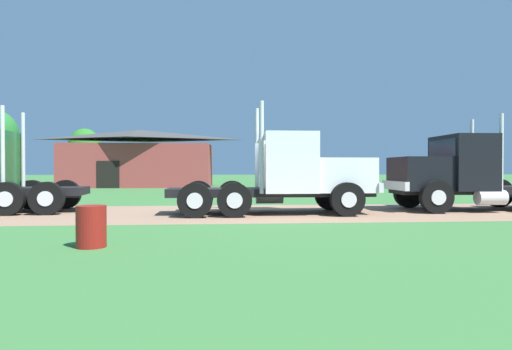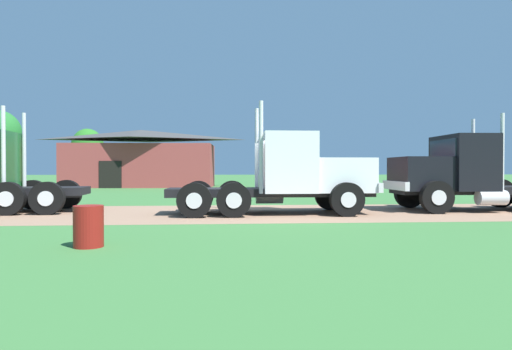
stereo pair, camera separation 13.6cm
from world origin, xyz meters
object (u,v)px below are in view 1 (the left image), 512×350
truck_foreground_white (295,175)px  steel_barrel (91,226)px  truck_near_left (460,175)px  shed_building (139,159)px

truck_foreground_white → steel_barrel: bearing=-129.7°
truck_foreground_white → truck_near_left: (6.40, 0.62, -0.00)m
truck_foreground_white → truck_near_left: truck_foreground_white is taller
truck_near_left → steel_barrel: size_ratio=8.60×
shed_building → truck_near_left: bearing=-54.6°
truck_near_left → shed_building: 27.71m
shed_building → steel_barrel: bearing=-81.3°
truck_near_left → shed_building: size_ratio=0.54×
truck_near_left → shed_building: bearing=125.4°
truck_foreground_white → shed_building: shed_building is taller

